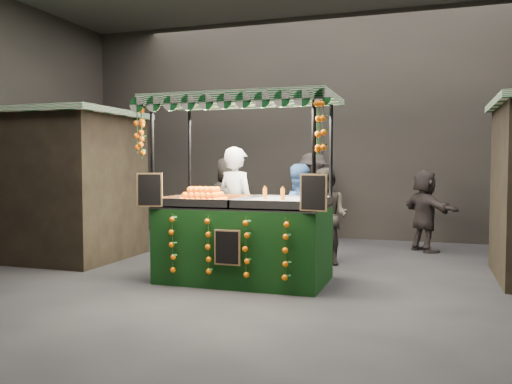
% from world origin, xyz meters
% --- Properties ---
extents(ground, '(12.00, 12.00, 0.00)m').
position_xyz_m(ground, '(0.00, 0.00, 0.00)').
color(ground, black).
rests_on(ground, ground).
extents(market_hall, '(12.10, 10.10, 5.05)m').
position_xyz_m(market_hall, '(0.00, 0.00, 3.38)').
color(market_hall, black).
rests_on(market_hall, ground).
extents(neighbour_stall_left, '(3.00, 2.20, 2.60)m').
position_xyz_m(neighbour_stall_left, '(-4.40, 1.00, 1.31)').
color(neighbour_stall_left, black).
rests_on(neighbour_stall_left, ground).
extents(juice_stall, '(2.70, 1.58, 2.61)m').
position_xyz_m(juice_stall, '(-0.43, 0.16, 0.81)').
color(juice_stall, black).
rests_on(juice_stall, ground).
extents(vendor_grey, '(0.83, 0.70, 1.94)m').
position_xyz_m(vendor_grey, '(-0.85, 1.00, 0.97)').
color(vendor_grey, gray).
rests_on(vendor_grey, ground).
extents(vendor_blue, '(1.00, 0.91, 1.67)m').
position_xyz_m(vendor_blue, '(0.06, 1.33, 0.83)').
color(vendor_blue, navy).
rests_on(vendor_blue, ground).
extents(shopper_0, '(0.63, 0.46, 1.60)m').
position_xyz_m(shopper_0, '(-4.34, 2.62, 0.80)').
color(shopper_0, '#2A2522').
rests_on(shopper_0, ground).
extents(shopper_1, '(0.96, 0.86, 1.61)m').
position_xyz_m(shopper_1, '(0.45, 1.81, 0.80)').
color(shopper_1, black).
rests_on(shopper_1, ground).
extents(shopper_2, '(1.07, 0.89, 1.71)m').
position_xyz_m(shopper_2, '(-0.19, 4.12, 0.85)').
color(shopper_2, black).
rests_on(shopper_2, ground).
extents(shopper_3, '(1.25, 1.42, 1.91)m').
position_xyz_m(shopper_3, '(-0.36, 4.49, 0.96)').
color(shopper_3, '#2E2925').
rests_on(shopper_3, ground).
extents(shopper_4, '(0.89, 0.58, 1.81)m').
position_xyz_m(shopper_4, '(-1.57, 2.54, 0.90)').
color(shopper_4, black).
rests_on(shopper_4, ground).
extents(shopper_5, '(1.25, 1.43, 1.56)m').
position_xyz_m(shopper_5, '(1.98, 3.68, 0.78)').
color(shopper_5, '#2A2422').
rests_on(shopper_5, ground).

